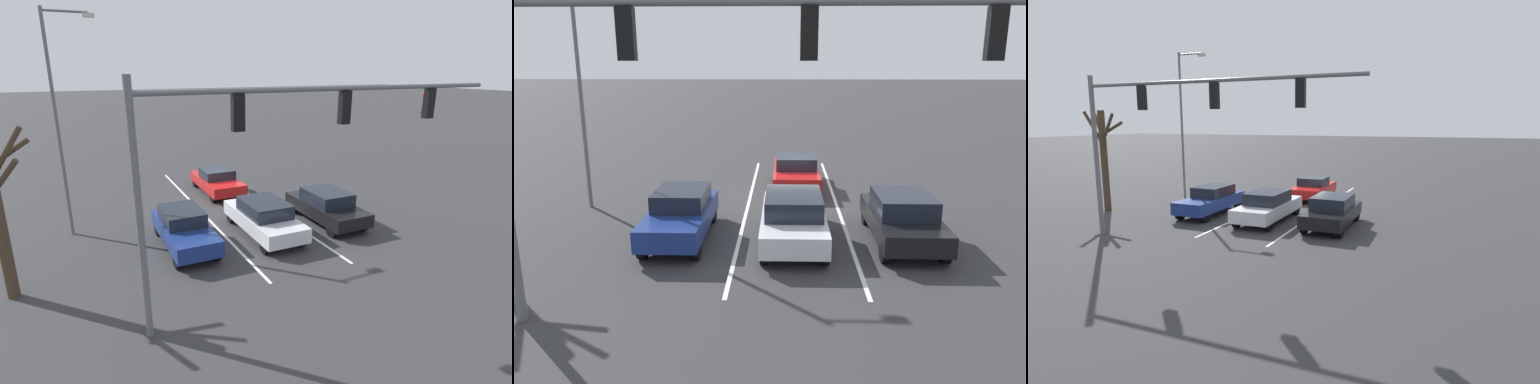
{
  "view_description": "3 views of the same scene",
  "coord_description": "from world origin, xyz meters",
  "views": [
    {
      "loc": [
        7.22,
        20.34,
        6.98
      ],
      "look_at": [
        0.66,
        6.32,
        2.14
      ],
      "focal_mm": 28.0,
      "sensor_mm": 36.0,
      "label": 1
    },
    {
      "loc": [
        0.33,
        20.26,
        5.43
      ],
      "look_at": [
        0.78,
        4.75,
        1.28
      ],
      "focal_mm": 35.0,
      "sensor_mm": 36.0,
      "label": 2
    },
    {
      "loc": [
        -8.15,
        23.66,
        4.91
      ],
      "look_at": [
        -0.5,
        4.98,
        1.38
      ],
      "focal_mm": 28.0,
      "sensor_mm": 36.0,
      "label": 3
    }
  ],
  "objects": [
    {
      "name": "car_navy_rightlane_front",
      "position": [
        3.52,
        5.55,
        0.79
      ],
      "size": [
        1.75,
        4.55,
        1.52
      ],
      "color": "navy",
      "rests_on": "ground_plane"
    },
    {
      "name": "traffic_signal_gantry",
      "position": [
        2.08,
        10.74,
        5.17
      ],
      "size": [
        11.77,
        0.37,
        6.85
      ],
      "color": "slate",
      "rests_on": "ground_plane"
    },
    {
      "name": "lane_stripe_left_divider",
      "position": [
        -1.7,
        1.88,
        0.01
      ],
      "size": [
        0.12,
        15.76,
        0.01
      ],
      "primitive_type": "cube",
      "color": "silver",
      "rests_on": "ground_plane"
    },
    {
      "name": "lane_stripe_center_divider",
      "position": [
        1.7,
        1.88,
        0.01
      ],
      "size": [
        0.12,
        15.76,
        0.01
      ],
      "primitive_type": "cube",
      "color": "silver",
      "rests_on": "ground_plane"
    },
    {
      "name": "car_silver_midlane_front",
      "position": [
        0.04,
        5.8,
        0.78
      ],
      "size": [
        1.9,
        4.77,
        1.52
      ],
      "color": "silver",
      "rests_on": "ground_plane"
    },
    {
      "name": "street_lamp_right_shoulder",
      "position": [
        7.46,
        2.29,
        5.22
      ],
      "size": [
        1.94,
        0.24,
        9.18
      ],
      "color": "slate",
      "rests_on": "ground_plane"
    },
    {
      "name": "car_black_leftlane_front",
      "position": [
        -3.28,
        5.72,
        0.78
      ],
      "size": [
        1.9,
        4.49,
        1.51
      ],
      "color": "black",
      "rests_on": "ground_plane"
    },
    {
      "name": "ground_plane",
      "position": [
        0.0,
        0.0,
        0.0
      ],
      "size": [
        240.0,
        240.0,
        0.0
      ],
      "primitive_type": "plane",
      "color": "#333335"
    },
    {
      "name": "car_red_midlane_second",
      "position": [
        -0.19,
        -0.82,
        0.7
      ],
      "size": [
        1.92,
        4.45,
        1.39
      ],
      "color": "red",
      "rests_on": "ground_plane"
    },
    {
      "name": "bare_tree_near",
      "position": [
        9.47,
        6.98,
        3.19
      ],
      "size": [
        2.53,
        1.56,
        5.56
      ],
      "color": "#423323",
      "rests_on": "ground_plane"
    }
  ]
}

